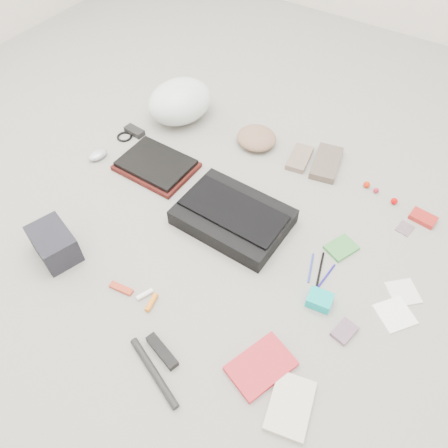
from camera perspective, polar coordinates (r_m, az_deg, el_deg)
The scene contains 33 objects.
ground_plane at distance 1.79m, azimuth 0.00°, elevation -1.01°, with size 4.00×4.00×0.00m, color gray.
messenger_bag at distance 1.80m, azimuth 1.19°, elevation 0.93°, with size 0.44×0.31×0.07m, color black.
bag_flap at distance 1.76m, azimuth 1.21°, elevation 1.81°, with size 0.43×0.19×0.01m, color black.
laptop_sleeve at distance 2.06m, azimuth -8.81°, elevation 7.42°, with size 0.34×0.25×0.02m, color #46130F.
laptop at distance 2.05m, azimuth -8.88°, elevation 7.87°, with size 0.31×0.23×0.02m, color black.
bike_helmet at distance 2.28m, azimuth -5.77°, elevation 15.65°, with size 0.27×0.34×0.20m, color white.
beanie at distance 2.16m, azimuth 4.26°, elevation 11.15°, with size 0.20×0.19×0.07m, color #8B6750.
mitten_left at distance 2.11m, azimuth 9.84°, elevation 8.49°, with size 0.09×0.18×0.03m, color #836B5E.
mitten_right at distance 2.10m, azimuth 13.23°, elevation 7.78°, with size 0.11×0.23×0.03m, color brown.
power_brick at distance 2.27m, azimuth -11.61°, elevation 11.80°, with size 0.10×0.05×0.03m, color black.
cable_coil at distance 2.26m, azimuth -12.88°, elevation 11.06°, with size 0.08×0.08×0.01m, color black.
mouse at distance 2.17m, azimuth -16.17°, elevation 8.66°, with size 0.06×0.10×0.04m, color #ACABB6.
camera_bag at distance 1.80m, azimuth -21.30°, elevation -2.43°, with size 0.19×0.13×0.12m, color black.
multitool at distance 1.68m, azimuth -13.27°, elevation -8.20°, with size 0.09×0.03×0.01m, color #A8321C.
toiletry_tube_white at distance 1.64m, azimuth -10.32°, elevation -9.02°, with size 0.02×0.02×0.06m, color white.
toiletry_tube_orange at distance 1.62m, azimuth -9.46°, elevation -10.07°, with size 0.02×0.02×0.07m, color orange.
u_lock at distance 1.53m, azimuth -8.10°, elevation -16.12°, with size 0.14×0.04×0.03m, color black.
bike_pump at distance 1.51m, azimuth -9.15°, elevation -18.57°, with size 0.03×0.03×0.27m, color black.
book_red at distance 1.51m, azimuth 4.85°, elevation -18.01°, with size 0.14×0.21×0.02m, color red.
book_white at distance 1.48m, azimuth 8.65°, elevation -22.37°, with size 0.13×0.19×0.02m, color beige.
notepad at distance 1.80m, azimuth 15.08°, elevation -3.01°, with size 0.09×0.12×0.01m, color #368238.
pen_blue at distance 1.72m, azimuth 11.29°, elevation -5.63°, with size 0.01×0.01×0.14m, color #283699.
pen_black at distance 1.72m, azimuth 12.47°, elevation -5.72°, with size 0.01×0.01×0.16m, color black.
pen_navy at distance 1.71m, azimuth 13.21°, elevation -6.65°, with size 0.01×0.01×0.13m, color navy.
accordion_wallet at distance 1.63m, azimuth 12.38°, elevation -9.67°, with size 0.09×0.07×0.04m, color #04BBB8.
card_deck at distance 1.61m, azimuth 15.44°, elevation -13.36°, with size 0.06×0.09×0.02m, color slate.
napkin_top at distance 1.76m, azimuth 22.35°, elevation -8.27°, with size 0.11×0.11×0.01m, color silver.
napkin_bottom at distance 1.70m, azimuth 21.42°, elevation -10.93°, with size 0.12×0.12×0.01m, color white.
lollipop_a at distance 2.05m, azimuth 18.14°, elevation 4.92°, with size 0.03×0.03×0.03m, color red.
lollipop_b at distance 2.04m, azimuth 19.25°, elevation 4.16°, with size 0.02×0.02×0.02m, color maroon.
lollipop_c at distance 2.02m, azimuth 21.35°, elevation 2.81°, with size 0.03×0.03×0.03m, color #C70102.
altoids_tin at distance 2.01m, azimuth 24.57°, elevation 0.72°, with size 0.10×0.07×0.02m, color #A7221D.
stamp_sheet at distance 1.95m, azimuth 22.54°, elevation -0.55°, with size 0.06×0.07×0.00m, color slate.
Camera 1 is at (0.61, -0.93, 1.41)m, focal length 35.00 mm.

